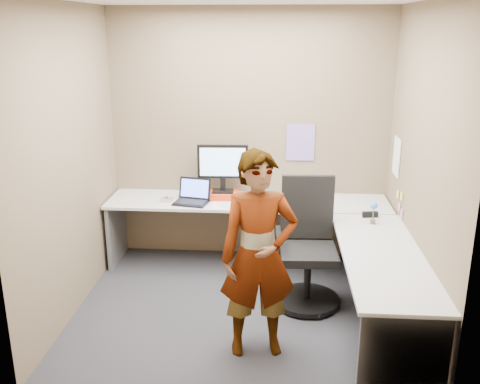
# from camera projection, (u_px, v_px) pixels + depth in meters

# --- Properties ---
(ground) EXTENTS (3.00, 3.00, 0.00)m
(ground) POSITION_uv_depth(u_px,v_px,m) (241.00, 308.00, 4.93)
(ground) COLOR #222227
(ground) RESTS_ON ground
(wall_back) EXTENTS (3.00, 0.00, 3.00)m
(wall_back) POSITION_uv_depth(u_px,v_px,m) (250.00, 137.00, 5.77)
(wall_back) COLOR brown
(wall_back) RESTS_ON ground
(wall_right) EXTENTS (0.00, 2.70, 2.70)m
(wall_right) POSITION_uv_depth(u_px,v_px,m) (421.00, 170.00, 4.43)
(wall_right) COLOR brown
(wall_right) RESTS_ON ground
(wall_left) EXTENTS (0.00, 2.70, 2.70)m
(wall_left) POSITION_uv_depth(u_px,v_px,m) (69.00, 164.00, 4.64)
(wall_left) COLOR brown
(wall_left) RESTS_ON ground
(desk) EXTENTS (2.98, 2.58, 0.73)m
(desk) POSITION_uv_depth(u_px,v_px,m) (289.00, 235.00, 5.10)
(desk) COLOR #AFAFAF
(desk) RESTS_ON ground
(paper_ream) EXTENTS (0.35, 0.26, 0.07)m
(paper_ream) POSITION_uv_depth(u_px,v_px,m) (223.00, 195.00, 5.72)
(paper_ream) COLOR #B83212
(paper_ream) RESTS_ON desk
(monitor) EXTENTS (0.54, 0.17, 0.51)m
(monitor) POSITION_uv_depth(u_px,v_px,m) (223.00, 164.00, 5.64)
(monitor) COLOR black
(monitor) RESTS_ON paper_ream
(laptop) EXTENTS (0.39, 0.34, 0.24)m
(laptop) POSITION_uv_depth(u_px,v_px,m) (193.00, 196.00, 5.58)
(laptop) COLOR black
(laptop) RESTS_ON desk
(trackball_mouse) EXTENTS (0.12, 0.08, 0.07)m
(trackball_mouse) POSITION_uv_depth(u_px,v_px,m) (167.00, 200.00, 5.59)
(trackball_mouse) COLOR #B7B7BC
(trackball_mouse) RESTS_ON desk
(origami) EXTENTS (0.10, 0.10, 0.06)m
(origami) POSITION_uv_depth(u_px,v_px,m) (216.00, 204.00, 5.44)
(origami) COLOR white
(origami) RESTS_ON desk
(stapler) EXTENTS (0.15, 0.06, 0.05)m
(stapler) POSITION_uv_depth(u_px,v_px,m) (370.00, 214.00, 5.15)
(stapler) COLOR black
(stapler) RESTS_ON desk
(flower) EXTENTS (0.07, 0.07, 0.22)m
(flower) POSITION_uv_depth(u_px,v_px,m) (374.00, 209.00, 4.94)
(flower) COLOR brown
(flower) RESTS_ON desk
(calendar_purple) EXTENTS (0.30, 0.01, 0.40)m
(calendar_purple) POSITION_uv_depth(u_px,v_px,m) (301.00, 142.00, 5.73)
(calendar_purple) COLOR #846BB7
(calendar_purple) RESTS_ON wall_back
(calendar_white) EXTENTS (0.01, 0.28, 0.38)m
(calendar_white) POSITION_uv_depth(u_px,v_px,m) (397.00, 157.00, 5.31)
(calendar_white) COLOR white
(calendar_white) RESTS_ON wall_right
(sticky_note_a) EXTENTS (0.01, 0.07, 0.07)m
(sticky_note_a) POSITION_uv_depth(u_px,v_px,m) (401.00, 196.00, 5.07)
(sticky_note_a) COLOR #F2E059
(sticky_note_a) RESTS_ON wall_right
(sticky_note_b) EXTENTS (0.01, 0.07, 0.07)m
(sticky_note_b) POSITION_uv_depth(u_px,v_px,m) (399.00, 207.00, 5.16)
(sticky_note_b) COLOR pink
(sticky_note_b) RESTS_ON wall_right
(sticky_note_c) EXTENTS (0.01, 0.07, 0.07)m
(sticky_note_c) POSITION_uv_depth(u_px,v_px,m) (402.00, 213.00, 5.05)
(sticky_note_c) COLOR pink
(sticky_note_c) RESTS_ON wall_right
(sticky_note_d) EXTENTS (0.01, 0.07, 0.07)m
(sticky_note_d) POSITION_uv_depth(u_px,v_px,m) (398.00, 194.00, 5.22)
(sticky_note_d) COLOR #F2E059
(sticky_note_d) RESTS_ON wall_right
(office_chair) EXTENTS (0.62, 0.62, 1.16)m
(office_chair) POSITION_uv_depth(u_px,v_px,m) (307.00, 254.00, 4.94)
(office_chair) COLOR black
(office_chair) RESTS_ON ground
(person) EXTENTS (0.66, 0.50, 1.64)m
(person) POSITION_uv_depth(u_px,v_px,m) (259.00, 255.00, 4.08)
(person) COLOR #999399
(person) RESTS_ON ground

